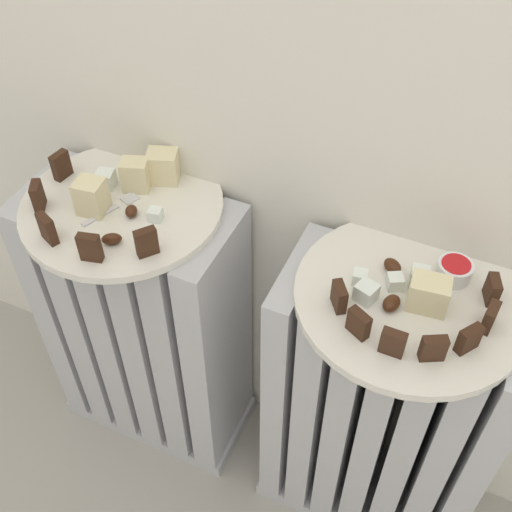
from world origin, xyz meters
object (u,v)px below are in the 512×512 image
(plate_right, at_px, (410,298))
(fork, at_px, (115,207))
(jam_bowl_left, at_px, (88,188))
(radiator_left, at_px, (147,328))
(plate_left, at_px, (122,206))
(jam_bowl_right, at_px, (454,270))
(radiator_right, at_px, (379,416))

(plate_right, bearing_deg, fork, -178.32)
(jam_bowl_left, height_order, fork, jam_bowl_left)
(radiator_left, bearing_deg, fork, -103.57)
(plate_left, relative_size, jam_bowl_right, 6.52)
(jam_bowl_right, relative_size, fork, 0.49)
(jam_bowl_right, bearing_deg, fork, -172.26)
(radiator_right, bearing_deg, radiator_left, 180.00)
(radiator_right, bearing_deg, fork, -178.32)
(plate_left, distance_m, jam_bowl_left, 0.06)
(plate_right, height_order, fork, fork)
(radiator_left, distance_m, plate_left, 0.29)
(radiator_left, xyz_separation_m, radiator_right, (0.42, -0.00, 0.00))
(jam_bowl_left, xyz_separation_m, jam_bowl_right, (0.52, 0.05, 0.00))
(jam_bowl_right, height_order, fork, jam_bowl_right)
(plate_right, bearing_deg, plate_left, 180.00)
(radiator_right, height_order, plate_right, plate_right)
(fork, bearing_deg, radiator_left, 76.43)
(radiator_right, bearing_deg, plate_right, 0.00)
(radiator_right, relative_size, jam_bowl_right, 12.25)
(radiator_left, relative_size, plate_right, 1.88)
(plate_right, bearing_deg, jam_bowl_left, -179.68)
(radiator_right, relative_size, plate_left, 1.88)
(plate_right, relative_size, fork, 3.22)
(radiator_left, bearing_deg, jam_bowl_right, 6.26)
(jam_bowl_left, bearing_deg, radiator_right, 0.32)
(jam_bowl_left, bearing_deg, plate_left, 2.87)
(radiator_right, xyz_separation_m, plate_left, (-0.42, 0.00, 0.29))
(radiator_left, relative_size, jam_bowl_right, 12.25)
(radiator_right, bearing_deg, jam_bowl_left, -179.68)
(radiator_right, distance_m, jam_bowl_left, 0.57)
(jam_bowl_left, relative_size, fork, 0.47)
(plate_left, relative_size, jam_bowl_left, 6.80)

